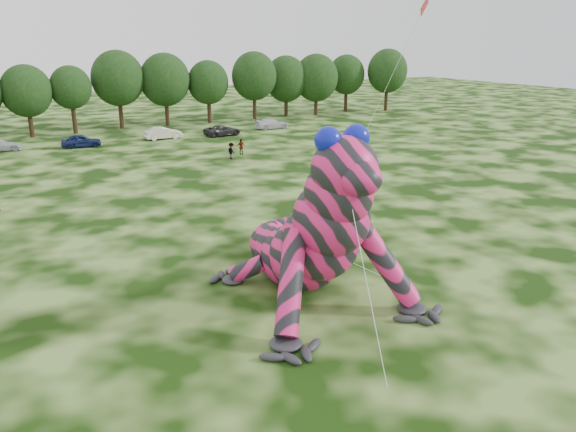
% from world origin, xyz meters
% --- Properties ---
extents(ground, '(240.00, 240.00, 0.00)m').
position_xyz_m(ground, '(0.00, 0.00, 0.00)').
color(ground, '#16330A').
rests_on(ground, ground).
extents(inflatable_gecko, '(14.85, 17.54, 8.65)m').
position_xyz_m(inflatable_gecko, '(2.73, 2.37, 4.33)').
color(inflatable_gecko, '#E21F6C').
rests_on(inflatable_gecko, ground).
extents(flying_kite, '(4.08, 5.58, 15.16)m').
position_xyz_m(flying_kite, '(15.44, 8.68, 12.97)').
color(flying_kite, red).
rests_on(flying_kite, ground).
extents(tree_8, '(6.14, 5.53, 8.94)m').
position_xyz_m(tree_8, '(-4.22, 56.99, 4.47)').
color(tree_8, black).
rests_on(tree_8, ground).
extents(tree_9, '(5.27, 4.74, 8.68)m').
position_xyz_m(tree_9, '(1.06, 57.35, 4.34)').
color(tree_9, black).
rests_on(tree_9, ground).
extents(tree_10, '(7.09, 6.38, 10.50)m').
position_xyz_m(tree_10, '(7.40, 58.58, 5.25)').
color(tree_10, black).
rests_on(tree_10, ground).
extents(tree_11, '(7.01, 6.31, 10.07)m').
position_xyz_m(tree_11, '(13.79, 58.20, 5.03)').
color(tree_11, black).
rests_on(tree_11, ground).
extents(tree_12, '(5.99, 5.39, 8.97)m').
position_xyz_m(tree_12, '(20.01, 57.74, 4.49)').
color(tree_12, black).
rests_on(tree_12, ground).
extents(tree_13, '(6.83, 6.15, 10.13)m').
position_xyz_m(tree_13, '(27.13, 57.13, 5.06)').
color(tree_13, black).
rests_on(tree_13, ground).
extents(tree_14, '(6.82, 6.14, 9.40)m').
position_xyz_m(tree_14, '(33.46, 58.72, 4.70)').
color(tree_14, black).
rests_on(tree_14, ground).
extents(tree_15, '(7.17, 6.45, 9.63)m').
position_xyz_m(tree_15, '(38.47, 57.77, 4.82)').
color(tree_15, black).
rests_on(tree_15, ground).
extents(tree_16, '(6.26, 5.63, 9.37)m').
position_xyz_m(tree_16, '(45.45, 59.37, 4.69)').
color(tree_16, black).
rests_on(tree_16, ground).
extents(tree_17, '(6.98, 6.28, 10.30)m').
position_xyz_m(tree_17, '(51.95, 56.66, 5.15)').
color(tree_17, black).
rests_on(tree_17, ground).
extents(car_4, '(4.52, 2.17, 1.49)m').
position_xyz_m(car_4, '(-0.05, 46.60, 0.74)').
color(car_4, '#131F4C').
rests_on(car_4, ground).
extents(car_5, '(4.63, 1.72, 1.51)m').
position_xyz_m(car_5, '(9.77, 47.37, 0.76)').
color(car_5, silver).
rests_on(car_5, ground).
extents(car_6, '(5.04, 2.74, 1.34)m').
position_xyz_m(car_6, '(17.21, 46.16, 0.67)').
color(car_6, '#29292C').
rests_on(car_6, ground).
extents(car_7, '(4.89, 2.04, 1.41)m').
position_xyz_m(car_7, '(25.32, 48.08, 0.71)').
color(car_7, silver).
rests_on(car_7, ground).
extents(spectator_2, '(0.78, 1.17, 1.68)m').
position_xyz_m(spectator_2, '(12.37, 32.26, 0.84)').
color(spectator_2, gray).
rests_on(spectator_2, ground).
extents(spectator_3, '(0.98, 0.43, 1.66)m').
position_xyz_m(spectator_3, '(14.23, 33.92, 0.83)').
color(spectator_3, gray).
rests_on(spectator_3, ground).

